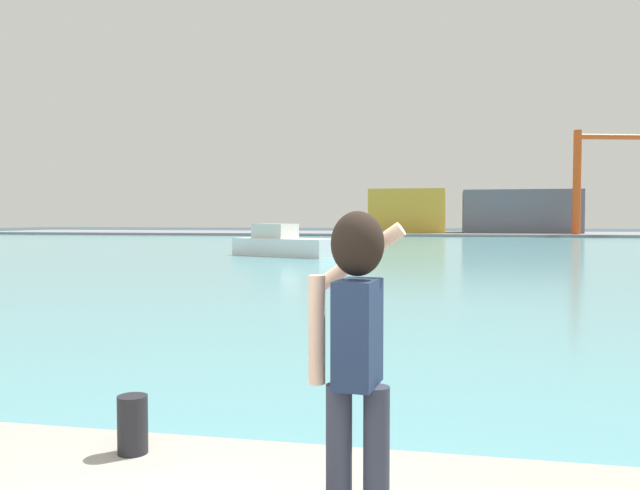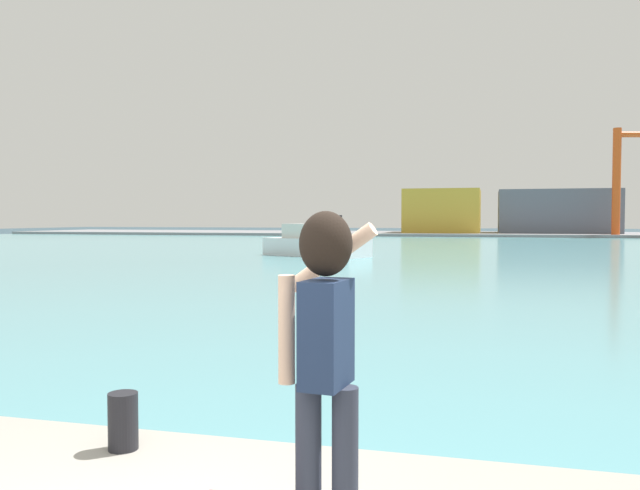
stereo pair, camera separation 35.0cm
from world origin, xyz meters
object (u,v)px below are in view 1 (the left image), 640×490
Objects in this scene: person_photographer at (356,339)px; warehouse_right at (519,212)px; boat_moored at (284,244)px; port_crane at (587,170)px; harbor_bollard at (133,424)px; warehouse_left at (409,211)px.

warehouse_right is (9.93, 93.08, 1.63)m from person_photographer.
boat_moored is 55.85m from port_crane.
warehouse_right reaches higher than harbor_bollard.
port_crane reaches higher than warehouse_right.
warehouse_left reaches higher than boat_moored.
harbor_bollard is 91.09m from warehouse_left.
person_photographer is 37.18m from boat_moored.
person_photographer is at bearing -101.63° from port_crane.
boat_moored is at bearing -94.22° from warehouse_left.
warehouse_left is 24.80m from port_crane.
person_photographer is 86.08m from port_crane.
boat_moored is (-9.81, 35.85, -0.97)m from person_photographer.
person_photographer is 0.24× the size of boat_moored.
boat_moored is 0.55× the size of port_crane.
port_crane is (27.11, 48.20, 7.77)m from boat_moored.
warehouse_left is (-5.67, 91.88, 1.71)m from person_photographer.
warehouse_left is (4.14, 56.04, 2.68)m from boat_moored.
harbor_bollard is at bearing 68.98° from person_photographer.
warehouse_left is 0.95× the size of port_crane.
port_crane is (19.06, 83.14, 7.65)m from harbor_bollard.
person_photographer is at bearing -86.47° from warehouse_left.
warehouse_left reaches higher than warehouse_right.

